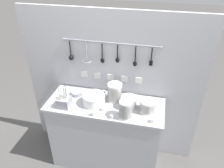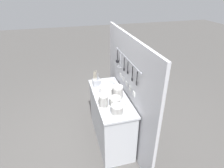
# 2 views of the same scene
# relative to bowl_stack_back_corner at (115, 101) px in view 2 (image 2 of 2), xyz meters

# --- Properties ---
(ground_plane) EXTENTS (20.00, 20.00, 0.00)m
(ground_plane) POSITION_rel_bowl_stack_back_corner_xyz_m (-0.26, -0.00, -0.95)
(ground_plane) COLOR #514F4C
(counter) EXTENTS (1.27, 0.50, 0.88)m
(counter) POSITION_rel_bowl_stack_back_corner_xyz_m (-0.26, -0.00, -0.51)
(counter) COLOR #ADAFB5
(counter) RESTS_ON ground
(back_wall) EXTENTS (2.07, 0.11, 1.83)m
(back_wall) POSITION_rel_bowl_stack_back_corner_xyz_m (-0.26, 0.28, -0.03)
(back_wall) COLOR #B2B2B7
(back_wall) RESTS_ON ground
(bowl_stack_back_corner) EXTENTS (0.16, 0.16, 0.13)m
(bowl_stack_back_corner) POSITION_rel_bowl_stack_back_corner_xyz_m (0.00, 0.00, 0.00)
(bowl_stack_back_corner) COLOR white
(bowl_stack_back_corner) RESTS_ON counter
(bowl_stack_short_front) EXTENTS (0.16, 0.16, 0.21)m
(bowl_stack_short_front) POSITION_rel_bowl_stack_back_corner_xyz_m (-0.17, 0.09, 0.04)
(bowl_stack_short_front) COLOR white
(bowl_stack_short_front) RESTS_ON counter
(bowl_stack_nested_right) EXTENTS (0.13, 0.13, 0.20)m
(bowl_stack_nested_right) POSITION_rel_bowl_stack_back_corner_xyz_m (-0.01, -0.17, 0.03)
(bowl_stack_nested_right) COLOR white
(bowl_stack_nested_right) RESTS_ON counter
(bowl_stack_tall_left) EXTENTS (0.16, 0.16, 0.13)m
(bowl_stack_tall_left) POSITION_rel_bowl_stack_back_corner_xyz_m (0.20, -0.03, 0.00)
(bowl_stack_tall_left) COLOR white
(bowl_stack_tall_left) RESTS_ON counter
(plate_stack) EXTENTS (0.24, 0.24, 0.12)m
(plate_stack) POSITION_rel_bowl_stack_back_corner_xyz_m (-0.37, -0.03, -0.01)
(plate_stack) COLOR white
(plate_stack) RESTS_ON counter
(steel_mixing_bowl) EXTENTS (0.14, 0.14, 0.04)m
(steel_mixing_bowl) POSITION_rel_bowl_stack_back_corner_xyz_m (-0.62, 0.10, -0.05)
(steel_mixing_bowl) COLOR #93969E
(steel_mixing_bowl) RESTS_ON counter
(cutlery_caddy) EXTENTS (0.13, 0.13, 0.27)m
(cutlery_caddy) POSITION_rel_bowl_stack_back_corner_xyz_m (-0.66, -0.14, -0.01)
(cutlery_caddy) COLOR #93969E
(cutlery_caddy) RESTS_ON counter
(cup_by_caddy) EXTENTS (0.04, 0.04, 0.04)m
(cup_by_caddy) POSITION_rel_bowl_stack_back_corner_xyz_m (-0.25, -0.12, -0.04)
(cup_by_caddy) COLOR white
(cup_by_caddy) RESTS_ON counter
(cup_back_right) EXTENTS (0.04, 0.04, 0.04)m
(cup_back_right) POSITION_rel_bowl_stack_back_corner_xyz_m (-0.32, 0.18, -0.04)
(cup_back_right) COLOR white
(cup_back_right) RESTS_ON counter
(cup_beside_plates) EXTENTS (0.04, 0.04, 0.04)m
(cup_beside_plates) POSITION_rel_bowl_stack_back_corner_xyz_m (0.26, -0.18, -0.04)
(cup_beside_plates) COLOR white
(cup_beside_plates) RESTS_ON counter
(cup_front_left) EXTENTS (0.04, 0.04, 0.04)m
(cup_front_left) POSITION_rel_bowl_stack_back_corner_xyz_m (-0.13, -0.22, -0.04)
(cup_front_left) COLOR white
(cup_front_left) RESTS_ON counter
(cup_edge_near) EXTENTS (0.04, 0.04, 0.04)m
(cup_edge_near) POSITION_rel_bowl_stack_back_corner_xyz_m (-0.33, -0.22, -0.04)
(cup_edge_near) COLOR white
(cup_edge_near) RESTS_ON counter
(cup_edge_far) EXTENTS (0.04, 0.04, 0.04)m
(cup_edge_far) POSITION_rel_bowl_stack_back_corner_xyz_m (-0.77, -0.02, -0.04)
(cup_edge_far) COLOR white
(cup_edge_far) RESTS_ON counter
(cup_front_right) EXTENTS (0.04, 0.04, 0.04)m
(cup_front_right) POSITION_rel_bowl_stack_back_corner_xyz_m (0.06, 0.17, -0.04)
(cup_front_right) COLOR white
(cup_front_right) RESTS_ON counter
(cup_back_left) EXTENTS (0.04, 0.04, 0.04)m
(cup_back_left) POSITION_rel_bowl_stack_back_corner_xyz_m (-0.74, 0.04, -0.04)
(cup_back_left) COLOR white
(cup_back_left) RESTS_ON counter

